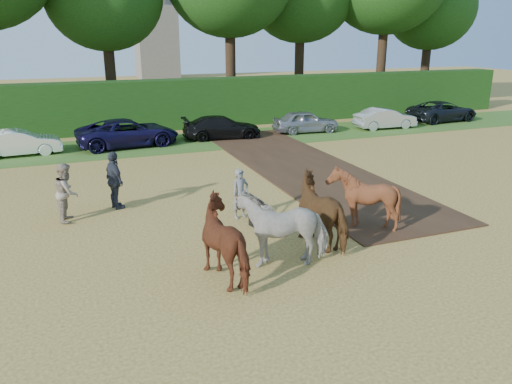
{
  "coord_description": "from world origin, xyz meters",
  "views": [
    {
      "loc": [
        -8.17,
        -12.33,
        5.71
      ],
      "look_at": [
        -3.31,
        0.25,
        1.4
      ],
      "focal_mm": 35.0,
      "sensor_mm": 36.0,
      "label": 1
    }
  ],
  "objects_px": {
    "spectator_near": "(67,192)",
    "parked_cars": "(233,127)",
    "spectator_far": "(115,180)",
    "plough_team": "(303,217)"
  },
  "relations": [
    {
      "from": "spectator_near",
      "to": "plough_team",
      "type": "distance_m",
      "value": 7.58
    },
    {
      "from": "parked_cars",
      "to": "spectator_near",
      "type": "bearing_deg",
      "value": -130.83
    },
    {
      "from": "spectator_near",
      "to": "parked_cars",
      "type": "distance_m",
      "value": 13.77
    },
    {
      "from": "spectator_far",
      "to": "plough_team",
      "type": "distance_m",
      "value": 6.91
    },
    {
      "from": "spectator_near",
      "to": "parked_cars",
      "type": "height_order",
      "value": "spectator_near"
    },
    {
      "from": "spectator_far",
      "to": "parked_cars",
      "type": "bearing_deg",
      "value": -54.65
    },
    {
      "from": "spectator_far",
      "to": "plough_team",
      "type": "bearing_deg",
      "value": -157.84
    },
    {
      "from": "parked_cars",
      "to": "spectator_far",
      "type": "bearing_deg",
      "value": -127.3
    },
    {
      "from": "spectator_near",
      "to": "spectator_far",
      "type": "bearing_deg",
      "value": -57.64
    },
    {
      "from": "spectator_near",
      "to": "spectator_far",
      "type": "relative_size",
      "value": 0.94
    }
  ]
}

